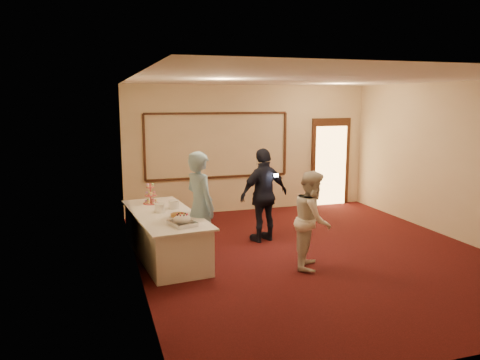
% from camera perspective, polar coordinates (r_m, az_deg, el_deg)
% --- Properties ---
extents(floor, '(7.00, 7.00, 0.00)m').
position_cam_1_polar(floor, '(8.38, 8.97, -8.86)').
color(floor, black).
rests_on(floor, ground).
extents(room_walls, '(6.04, 7.04, 3.02)m').
position_cam_1_polar(room_walls, '(7.97, 9.36, 5.06)').
color(room_walls, beige).
rests_on(room_walls, floor).
extents(wall_molding, '(3.45, 0.04, 1.55)m').
position_cam_1_polar(wall_molding, '(10.97, -2.71, 4.22)').
color(wall_molding, black).
rests_on(wall_molding, room_walls).
extents(doorway, '(1.05, 0.07, 2.20)m').
position_cam_1_polar(doorway, '(12.11, 10.95, 2.11)').
color(doorway, black).
rests_on(doorway, floor).
extents(buffet_table, '(1.27, 2.68, 0.77)m').
position_cam_1_polar(buffet_table, '(8.12, -9.13, -6.63)').
color(buffet_table, white).
rests_on(buffet_table, floor).
extents(pavlova_tray, '(0.43, 0.50, 0.17)m').
position_cam_1_polar(pavlova_tray, '(7.20, -7.05, -4.94)').
color(pavlova_tray, silver).
rests_on(pavlova_tray, buffet_table).
extents(cupcake_stand, '(0.28, 0.28, 0.42)m').
position_cam_1_polar(cupcake_stand, '(8.75, -10.85, -1.90)').
color(cupcake_stand, '#C8494F').
rests_on(cupcake_stand, buffet_table).
extents(plate_stack_a, '(0.19, 0.19, 0.16)m').
position_cam_1_polar(plate_stack_a, '(8.06, -9.74, -3.38)').
color(plate_stack_a, white).
rests_on(plate_stack_a, buffet_table).
extents(plate_stack_b, '(0.19, 0.19, 0.15)m').
position_cam_1_polar(plate_stack_b, '(8.28, -8.09, -2.98)').
color(plate_stack_b, white).
rests_on(plate_stack_b, buffet_table).
extents(tart, '(0.28, 0.28, 0.06)m').
position_cam_1_polar(tart, '(7.72, -7.56, -4.29)').
color(tart, white).
rests_on(tart, buffet_table).
extents(man, '(0.63, 0.77, 1.84)m').
position_cam_1_polar(man, '(7.76, -4.88, -3.25)').
color(man, '#81ABC7').
rests_on(man, floor).
extents(woman, '(0.89, 0.95, 1.56)m').
position_cam_1_polar(woman, '(7.54, 8.82, -4.78)').
color(woman, white).
rests_on(woman, floor).
extents(guest, '(1.12, 0.70, 1.77)m').
position_cam_1_polar(guest, '(8.82, 2.95, -1.85)').
color(guest, black).
rests_on(guest, floor).
extents(camera_flash, '(0.08, 0.06, 0.05)m').
position_cam_1_polar(camera_flash, '(8.59, 4.42, 0.57)').
color(camera_flash, white).
rests_on(camera_flash, guest).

